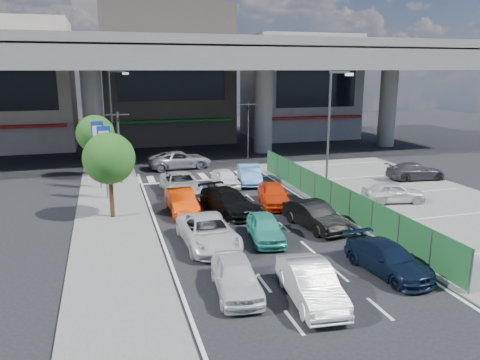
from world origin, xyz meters
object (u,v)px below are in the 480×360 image
object	(u,v)px
crossing_wagon_silver	(180,160)
traffic_light_left	(118,130)
minivan_navy_back	(388,259)
traffic_light_right	(248,116)
kei_truck_front_right	(249,174)
traffic_cone	(328,185)
tree_far	(95,134)
hatch_white_back_mid	(311,283)
van_white_back_left	(236,276)
signboard_far	(98,145)
sedan_black_mid	(228,201)
tree_near	(109,159)
street_lamp_right	(331,121)
taxi_orange_left	(181,201)
signboard_near	(105,152)
taxi_teal_mid	(266,228)
parked_sedan_dgrey	(416,171)
sedan_white_mid_left	(208,232)
sedan_white_front_mid	(226,178)
wagon_silver_front_left	(180,183)
taxi_orange_right	(274,195)
parked_sedan_white	(393,192)
street_lamp_left	(113,111)
hatch_black_mid_right	(314,216)

from	to	relation	value
crossing_wagon_silver	traffic_light_left	bearing A→B (deg)	126.52
traffic_light_left	minivan_navy_back	distance (m)	21.16
traffic_light_left	crossing_wagon_silver	world-z (taller)	traffic_light_left
traffic_light_right	kei_truck_front_right	size ratio (longest dim) A/B	1.24
traffic_cone	tree_far	bearing A→B (deg)	150.43
hatch_white_back_mid	van_white_back_left	bearing A→B (deg)	154.95
signboard_far	sedan_black_mid	distance (m)	10.76
tree_near	traffic_cone	world-z (taller)	tree_near
signboard_far	street_lamp_right	bearing A→B (deg)	-18.68
signboard_far	taxi_orange_left	bearing A→B (deg)	-57.31
traffic_light_left	minivan_navy_back	xyz separation A→B (m)	(9.73, -18.50, -3.32)
signboard_near	hatch_white_back_mid	bearing A→B (deg)	-66.98
minivan_navy_back	taxi_teal_mid	xyz separation A→B (m)	(-3.52, 4.92, 0.01)
tree_near	taxi_orange_left	size ratio (longest dim) A/B	1.18
sedan_black_mid	parked_sedan_dgrey	distance (m)	15.98
tree_near	van_white_back_left	bearing A→B (deg)	-68.30
signboard_near	taxi_orange_left	size ratio (longest dim) A/B	1.16
sedan_white_mid_left	crossing_wagon_silver	distance (m)	18.01
street_lamp_right	sedan_white_front_mid	world-z (taller)	street_lamp_right
van_white_back_left	sedan_white_mid_left	bearing A→B (deg)	95.28
hatch_white_back_mid	sedan_black_mid	bearing A→B (deg)	95.58
taxi_orange_left	tree_far	bearing A→B (deg)	112.95
sedan_white_front_mid	kei_truck_front_right	size ratio (longest dim) A/B	0.86
signboard_far	wagon_silver_front_left	xyz separation A→B (m)	(5.09, -2.66, -2.37)
wagon_silver_front_left	parked_sedan_dgrey	size ratio (longest dim) A/B	1.14
tree_far	taxi_orange_right	distance (m)	14.99
hatch_white_back_mid	signboard_far	bearing A→B (deg)	115.82
signboard_far	sedan_white_mid_left	xyz separation A→B (m)	(4.80, -12.50, -2.37)
street_lamp_right	parked_sedan_dgrey	size ratio (longest dim) A/B	1.84
wagon_silver_front_left	sedan_white_front_mid	size ratio (longest dim) A/B	1.38
kei_truck_front_right	parked_sedan_white	xyz separation A→B (m)	(6.96, -7.42, 0.01)
traffic_light_left	signboard_far	size ratio (longest dim) A/B	1.11
street_lamp_left	taxi_orange_left	distance (m)	14.88
hatch_black_mid_right	kei_truck_front_right	distance (m)	10.36
traffic_light_left	hatch_black_mid_right	size ratio (longest dim) A/B	1.24
street_lamp_right	taxi_teal_mid	size ratio (longest dim) A/B	2.16
traffic_light_left	parked_sedan_white	size ratio (longest dim) A/B	1.38
traffic_light_right	signboard_far	bearing A→B (deg)	-148.57
taxi_teal_mid	signboard_near	bearing A→B (deg)	135.10
traffic_light_left	parked_sedan_dgrey	bearing A→B (deg)	-12.84
hatch_white_back_mid	traffic_cone	size ratio (longest dim) A/B	5.50
tree_near	tree_far	xyz separation A→B (m)	(-0.80, 10.50, 0.00)
traffic_light_right	crossing_wagon_silver	xyz separation A→B (m)	(-6.73, -2.56, -3.22)
street_lamp_left	van_white_back_left	distance (m)	25.03
sedan_white_mid_left	parked_sedan_white	distance (m)	13.06
parked_sedan_white	traffic_light_left	bearing A→B (deg)	69.77
signboard_far	kei_truck_front_right	size ratio (longest dim) A/B	1.12
signboard_far	sedan_black_mid	size ratio (longest dim) A/B	0.99
tree_far	hatch_black_mid_right	distance (m)	18.80
sedan_white_front_mid	parked_sedan_dgrey	xyz separation A→B (m)	(14.06, -2.07, 0.08)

